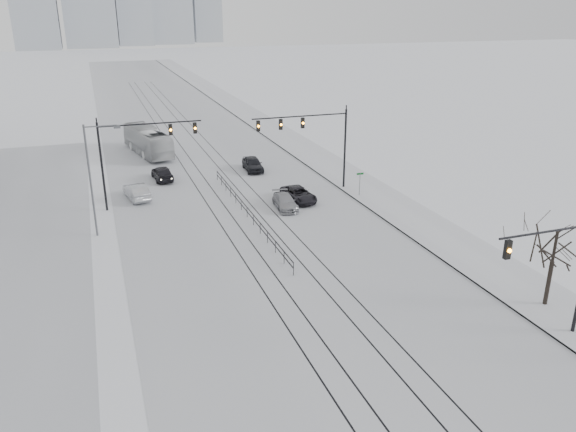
# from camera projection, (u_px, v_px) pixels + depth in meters

# --- Properties ---
(road) EXTENTS (22.00, 260.00, 0.02)m
(road) POSITION_uv_depth(u_px,v_px,m) (188.00, 143.00, 75.59)
(road) COLOR silver
(road) RESTS_ON ground
(sidewalk_east) EXTENTS (5.00, 260.00, 0.16)m
(sidewalk_east) POSITION_uv_depth(u_px,v_px,m) (283.00, 136.00, 79.72)
(sidewalk_east) COLOR silver
(sidewalk_east) RESTS_ON ground
(curb) EXTENTS (0.10, 260.00, 0.12)m
(curb) POSITION_uv_depth(u_px,v_px,m) (267.00, 137.00, 78.97)
(curb) COLOR gray
(curb) RESTS_ON ground
(parking_strip) EXTENTS (14.00, 60.00, 0.03)m
(parking_strip) POSITION_uv_depth(u_px,v_px,m) (3.00, 225.00, 47.30)
(parking_strip) COLOR silver
(parking_strip) RESTS_ON ground
(tram_rails) EXTENTS (5.30, 180.00, 0.01)m
(tram_rails) POSITION_uv_depth(u_px,v_px,m) (222.00, 185.00, 57.89)
(tram_rails) COLOR black
(tram_rails) RESTS_ON ground
(traffic_mast_near) EXTENTS (6.10, 0.37, 7.00)m
(traffic_mast_near) POSITION_uv_depth(u_px,v_px,m) (563.00, 264.00, 29.54)
(traffic_mast_near) COLOR black
(traffic_mast_near) RESTS_ON ground
(traffic_mast_ne) EXTENTS (9.60, 0.37, 8.00)m
(traffic_mast_ne) POSITION_uv_depth(u_px,v_px,m) (314.00, 134.00, 53.97)
(traffic_mast_ne) COLOR black
(traffic_mast_ne) RESTS_ON ground
(traffic_mast_nw) EXTENTS (9.10, 0.37, 8.00)m
(traffic_mast_nw) POSITION_uv_depth(u_px,v_px,m) (135.00, 147.00, 49.78)
(traffic_mast_nw) COLOR black
(traffic_mast_nw) RESTS_ON ground
(street_light_west) EXTENTS (2.73, 0.25, 9.00)m
(street_light_west) POSITION_uv_depth(u_px,v_px,m) (94.00, 173.00, 43.47)
(street_light_west) COLOR #595B60
(street_light_west) RESTS_ON ground
(bare_tree) EXTENTS (4.40, 4.40, 6.10)m
(bare_tree) POSITION_uv_depth(u_px,v_px,m) (556.00, 239.00, 32.97)
(bare_tree) COLOR black
(bare_tree) RESTS_ON ground
(median_fence) EXTENTS (0.06, 24.00, 1.00)m
(median_fence) POSITION_uv_depth(u_px,v_px,m) (247.00, 212.00, 48.86)
(median_fence) COLOR black
(median_fence) RESTS_ON ground
(street_sign) EXTENTS (0.70, 0.06, 2.40)m
(street_sign) POSITION_uv_depth(u_px,v_px,m) (360.00, 181.00, 53.89)
(street_sign) COLOR #595B60
(street_sign) RESTS_ON ground
(sedan_sb_inner) EXTENTS (2.10, 4.59, 1.53)m
(sedan_sb_inner) POSITION_uv_depth(u_px,v_px,m) (162.00, 173.00, 59.35)
(sedan_sb_inner) COLOR black
(sedan_sb_inner) RESTS_ON ground
(sedan_sb_outer) EXTENTS (2.41, 4.83, 1.52)m
(sedan_sb_outer) POSITION_uv_depth(u_px,v_px,m) (137.00, 191.00, 53.49)
(sedan_sb_outer) COLOR #AEB2B7
(sedan_sb_outer) RESTS_ON ground
(sedan_nb_front) EXTENTS (2.58, 4.89, 1.31)m
(sedan_nb_front) POSITION_uv_depth(u_px,v_px,m) (299.00, 194.00, 52.97)
(sedan_nb_front) COLOR black
(sedan_nb_front) RESTS_ON ground
(sedan_nb_right) EXTENTS (2.11, 4.43, 1.25)m
(sedan_nb_right) POSITION_uv_depth(u_px,v_px,m) (285.00, 202.00, 51.05)
(sedan_nb_right) COLOR #9C9DA3
(sedan_nb_right) RESTS_ON ground
(sedan_nb_far) EXTENTS (2.08, 4.64, 1.55)m
(sedan_nb_far) POSITION_uv_depth(u_px,v_px,m) (253.00, 164.00, 62.78)
(sedan_nb_far) COLOR black
(sedan_nb_far) RESTS_ON ground
(box_truck) EXTENTS (5.04, 12.21, 3.31)m
(box_truck) POSITION_uv_depth(u_px,v_px,m) (148.00, 141.00, 69.58)
(box_truck) COLOR silver
(box_truck) RESTS_ON ground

